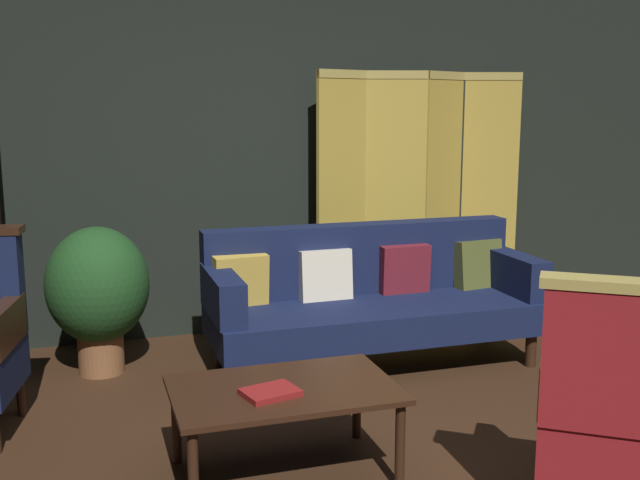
{
  "coord_description": "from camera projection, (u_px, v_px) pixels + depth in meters",
  "views": [
    {
      "loc": [
        -1.21,
        -3.0,
        1.67
      ],
      "look_at": [
        0.0,
        0.8,
        0.95
      ],
      "focal_mm": 42.81,
      "sensor_mm": 36.0,
      "label": 1
    }
  ],
  "objects": [
    {
      "name": "velvet_couch",
      "position": [
        370.0,
        293.0,
        4.92
      ],
      "size": [
        2.12,
        0.78,
        0.88
      ],
      "color": "black",
      "rests_on": "ground_plane"
    },
    {
      "name": "armchair_gilt_accent",
      "position": [
        614.0,
        407.0,
        3.0
      ],
      "size": [
        0.81,
        0.81,
        1.04
      ],
      "color": "tan",
      "rests_on": "ground_plane"
    },
    {
      "name": "ground_plane",
      "position": [
        373.0,
        475.0,
        3.47
      ],
      "size": [
        10.0,
        10.0,
        0.0
      ],
      "primitive_type": "plane",
      "color": "#331E11"
    },
    {
      "name": "coffee_table",
      "position": [
        284.0,
        397.0,
        3.41
      ],
      "size": [
        1.0,
        0.64,
        0.42
      ],
      "color": "black",
      "rests_on": "ground_plane"
    },
    {
      "name": "back_wall",
      "position": [
        251.0,
        140.0,
        5.52
      ],
      "size": [
        7.2,
        0.1,
        2.8
      ],
      "primitive_type": "cube",
      "color": "black",
      "rests_on": "ground_plane"
    },
    {
      "name": "folding_screen",
      "position": [
        419.0,
        193.0,
        5.82
      ],
      "size": [
        1.72,
        0.3,
        1.9
      ],
      "color": "#B29338",
      "rests_on": "ground_plane"
    },
    {
      "name": "book_red_leather",
      "position": [
        270.0,
        392.0,
        3.3
      ],
      "size": [
        0.27,
        0.23,
        0.03
      ],
      "primitive_type": "cube",
      "rotation": [
        0.0,
        0.0,
        0.25
      ],
      "color": "maroon",
      "rests_on": "coffee_table"
    },
    {
      "name": "potted_plant",
      "position": [
        98.0,
        290.0,
        4.7
      ],
      "size": [
        0.63,
        0.63,
        0.92
      ],
      "color": "brown",
      "rests_on": "ground_plane"
    }
  ]
}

